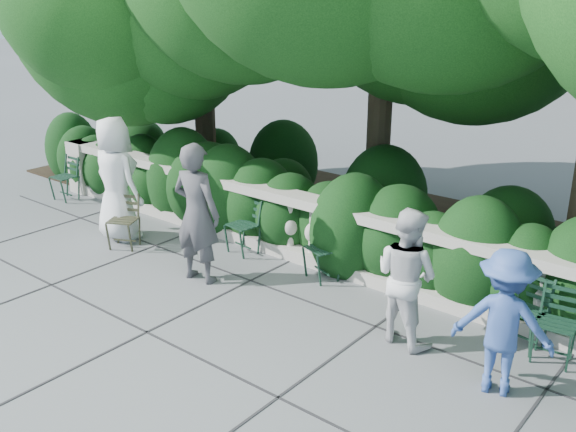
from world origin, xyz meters
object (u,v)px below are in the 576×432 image
Objects in this scene: chair_a at (60,201)px; person_older_blue at (504,322)px; chair_e at (313,281)px; person_casual_man at (406,276)px; chair_f at (547,367)px; chair_d at (514,351)px; person_woman_grey at (197,213)px; chair_c at (236,255)px; person_businessman at (116,179)px; chair_weathered at (121,251)px.

person_older_blue reaches higher than chair_a.
person_casual_man is at bearing 1.19° from chair_e.
chair_a is 0.53× the size of person_casual_man.
chair_a is 7.54m from person_casual_man.
person_casual_man is (-1.48, -0.47, 0.79)m from chair_f.
chair_d is 0.44× the size of person_woman_grey.
chair_f is at bearing 17.95° from chair_e.
chair_d is (4.24, -0.01, 0.00)m from chair_c.
person_casual_man is 1.05× the size of person_older_blue.
chair_a is 0.56× the size of person_older_blue.
person_older_blue is at bearing 172.79° from person_woman_grey.
person_older_blue is at bearing -72.77° from chair_d.
person_older_blue is (0.12, -0.82, 0.75)m from chair_d.
person_woman_grey is (4.52, -0.70, 0.96)m from chair_a.
person_casual_man reaches higher than chair_e.
person_casual_man is (2.97, 0.34, -0.17)m from person_woman_grey.
chair_d is (8.57, 0.20, 0.00)m from chair_a.
person_businessman is 1.30× the size of person_older_blue.
person_older_blue is (2.92, -0.85, 0.75)m from chair_e.
chair_d is 0.43× the size of person_businessman.
person_businessman is at bearing -16.01° from person_woman_grey.
chair_a is 8.97m from chair_f.
person_casual_man is at bearing -143.79° from chair_d.
chair_c and chair_f have the same top height.
chair_d is 0.41m from chair_f.
person_woman_grey reaches higher than chair_weathered.
chair_f is 1.74m from person_casual_man.
chair_c is at bearing -159.24° from person_businessman.
chair_c is 0.53× the size of person_casual_man.
chair_e is (1.44, 0.02, 0.00)m from chair_c.
person_casual_man is 1.23m from person_older_blue.
person_older_blue is at bearing -26.00° from chair_weathered.
chair_weathered is at bearing 14.59° from person_casual_man.
chair_e is at bearing -166.35° from person_businessman.
person_casual_man is at bearing -4.85° from chair_a.
person_older_blue is (5.83, 0.15, 0.75)m from chair_weathered.
chair_d is at bearing -0.76° from chair_a.
chair_e is at bearing 169.83° from chair_f.
person_woman_grey is at bearing -70.70° from chair_c.
chair_a and chair_weathered have the same top height.
person_casual_man is (3.15, -0.57, 0.79)m from chair_c.
chair_e is 1.98m from person_casual_man.
chair_a and chair_f have the same top height.
chair_e is 1.83m from person_woman_grey.
chair_d is at bearing -17.86° from chair_weathered.
chair_a is at bearing -157.49° from chair_e.
person_woman_grey reaches higher than chair_a.
person_older_blue is at bearing -179.08° from person_businessman.
chair_a and chair_c have the same top height.
chair_e is at bearing -9.47° from person_casual_man.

